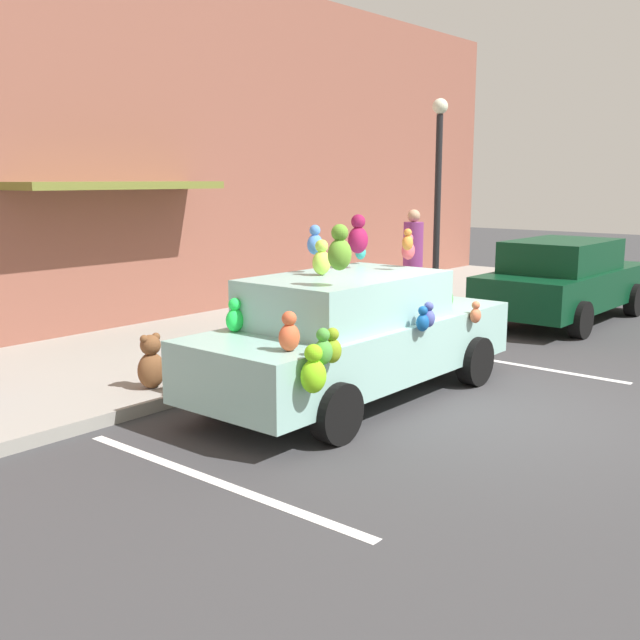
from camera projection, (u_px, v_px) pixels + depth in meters
name	position (u px, v px, depth m)	size (l,w,h in m)	color
ground_plane	(498.00, 411.00, 8.74)	(60.00, 60.00, 0.00)	#38383A
sidewalk	(208.00, 345.00, 11.88)	(24.00, 4.00, 0.15)	gray
storefront_building	(117.00, 146.00, 12.65)	(24.00, 1.25, 6.40)	brown
parking_stripe_front	(506.00, 363.00, 11.05)	(0.12, 3.60, 0.01)	silver
parking_stripe_rear	(214.00, 481.00, 6.73)	(0.12, 3.60, 0.01)	silver
plush_covered_car	(355.00, 334.00, 9.10)	(4.66, 1.99, 2.22)	#92C2BA
parked_sedan_behind	(564.00, 280.00, 14.13)	(4.45, 1.94, 1.54)	#0A381E
teddy_bear_on_sidewalk	(151.00, 363.00, 9.11)	(0.35, 0.29, 0.67)	brown
street_lamp_post	(438.00, 185.00, 13.74)	(0.28, 0.28, 3.92)	black
pedestrian_near_shopfront	(413.00, 264.00, 14.50)	(0.38, 0.38, 1.93)	#8A367C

